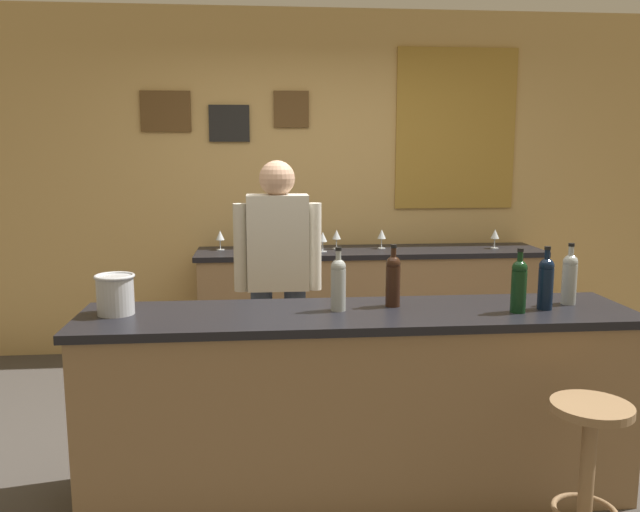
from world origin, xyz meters
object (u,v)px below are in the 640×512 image
wine_bottle_a (338,282)px  ice_bucket (115,293)px  bartender (278,276)px  coffee_mug (275,246)px  wine_bottle_b (393,279)px  wine_glass_a (220,236)px  wine_glass_c (337,235)px  wine_glass_e (495,235)px  wine_bottle_e (570,277)px  wine_glass_b (323,238)px  wine_glass_d (382,235)px  wine_bottle_d (546,281)px  wine_bottle_c (519,284)px  bar_stool (588,455)px

wine_bottle_a → ice_bucket: size_ratio=1.63×
bartender → coffee_mug: bearing=89.7°
bartender → wine_bottle_b: bartender is taller
wine_glass_a → wine_glass_c: (0.92, -0.03, 0.00)m
bartender → wine_glass_e: 2.13m
wine_bottle_b → wine_glass_a: bearing=115.1°
wine_bottle_e → wine_glass_b: size_ratio=1.97×
wine_glass_a → wine_glass_e: size_ratio=1.00×
wine_glass_c → wine_glass_d: bearing=-1.5°
coffee_mug → ice_bucket: bearing=-111.8°
wine_bottle_d → wine_glass_e: bearing=76.1°
bartender → wine_glass_c: (0.50, 1.27, 0.07)m
wine_glass_c → wine_glass_e: same height
wine_glass_b → bartender: bearing=-108.4°
wine_bottle_b → wine_bottle_c: size_ratio=1.00×
wine_bottle_e → ice_bucket: size_ratio=1.63×
bar_stool → wine_bottle_a: size_ratio=2.22×
wine_bottle_b → coffee_mug: wine_bottle_b is taller
coffee_mug → wine_bottle_e: bearing=-54.1°
wine_glass_a → coffee_mug: 0.45m
wine_bottle_d → wine_glass_b: (-0.88, 2.01, -0.05)m
ice_bucket → coffee_mug: bearing=68.2°
wine_bottle_a → coffee_mug: 2.00m
wine_glass_b → wine_glass_d: size_ratio=1.00×
bartender → coffee_mug: bartender is taller
wine_bottle_a → wine_glass_c: bearing=83.5°
wine_glass_e → coffee_mug: wine_glass_e is taller
bar_stool → wine_bottle_d: (0.05, 0.59, 0.60)m
bartender → wine_bottle_b: (0.54, -0.74, 0.12)m
wine_bottle_c → wine_glass_c: (-0.60, 2.19, -0.05)m
bartender → wine_glass_c: size_ratio=10.45×
wine_bottle_a → coffee_mug: bearing=97.4°
wine_bottle_b → ice_bucket: 1.32m
bar_stool → wine_bottle_b: bearing=132.8°
bartender → wine_bottle_e: size_ratio=5.29×
wine_bottle_d → wine_glass_b: bearing=113.7°
wine_bottle_b → wine_glass_a: size_ratio=1.97×
wine_bottle_e → ice_bucket: wine_bottle_e is taller
wine_bottle_c → wine_glass_a: 2.69m
bar_stool → wine_bottle_e: wine_bottle_e is taller
wine_bottle_a → wine_glass_d: 2.15m
ice_bucket → coffee_mug: ice_bucket is taller
wine_bottle_a → wine_glass_d: bearing=73.9°
wine_glass_a → wine_bottle_d: bearing=-52.4°
wine_bottle_e → wine_glass_d: (-0.56, 2.04, -0.05)m
ice_bucket → wine_glass_d: bearing=51.2°
bar_stool → wine_glass_e: size_ratio=4.39×
wine_bottle_b → bar_stool: bearing=-47.2°
wine_bottle_c → coffee_mug: wine_bottle_c is taller
wine_glass_a → bar_stool: bearing=-59.6°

